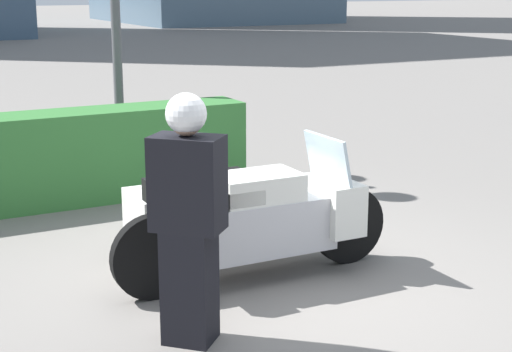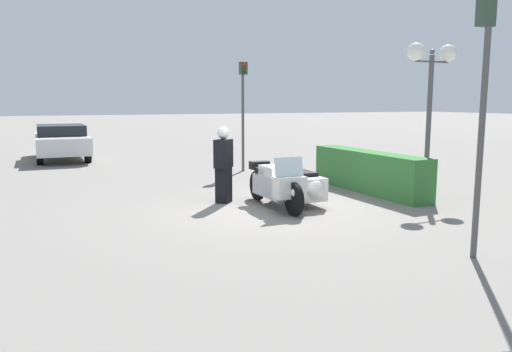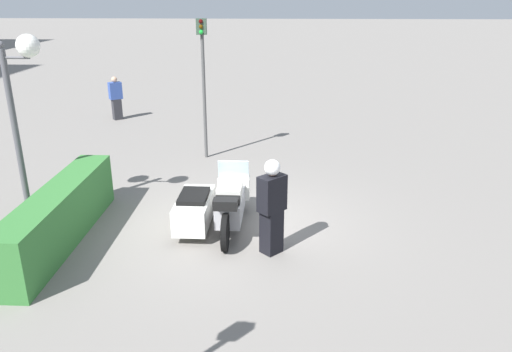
{
  "view_description": "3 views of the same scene",
  "coord_description": "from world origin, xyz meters",
  "px_view_note": "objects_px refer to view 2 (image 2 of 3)",
  "views": [
    {
      "loc": [
        -3.04,
        -5.34,
        2.42
      ],
      "look_at": [
        -0.02,
        0.38,
        0.82
      ],
      "focal_mm": 55.0,
      "sensor_mm": 36.0,
      "label": 1
    },
    {
      "loc": [
        9.39,
        -4.69,
        2.29
      ],
      "look_at": [
        -0.0,
        -0.38,
        0.74
      ],
      "focal_mm": 35.0,
      "sensor_mm": 36.0,
      "label": 2
    },
    {
      "loc": [
        -8.99,
        -0.77,
        4.36
      ],
      "look_at": [
        0.35,
        -0.36,
        0.9
      ],
      "focal_mm": 35.0,
      "sensor_mm": 36.0,
      "label": 3
    }
  ],
  "objects_px": {
    "police_motorcycle": "(289,185)",
    "officer_rider": "(223,163)",
    "traffic_light_near": "(482,92)",
    "parked_car_background": "(61,141)",
    "hedge_bush_curbside": "(368,172)",
    "traffic_light_far": "(243,101)",
    "twin_lamp_post": "(431,71)"
  },
  "relations": [
    {
      "from": "officer_rider",
      "to": "traffic_light_far",
      "type": "xyz_separation_m",
      "value": [
        -4.61,
        2.46,
        1.41
      ]
    },
    {
      "from": "traffic_light_near",
      "to": "parked_car_background",
      "type": "distance_m",
      "value": 16.79
    },
    {
      "from": "officer_rider",
      "to": "twin_lamp_post",
      "type": "relative_size",
      "value": 0.47
    },
    {
      "from": "police_motorcycle",
      "to": "traffic_light_near",
      "type": "relative_size",
      "value": 0.67
    },
    {
      "from": "officer_rider",
      "to": "parked_car_background",
      "type": "distance_m",
      "value": 11.07
    },
    {
      "from": "officer_rider",
      "to": "parked_car_background",
      "type": "bearing_deg",
      "value": -30.54
    },
    {
      "from": "police_motorcycle",
      "to": "twin_lamp_post",
      "type": "distance_m",
      "value": 4.55
    },
    {
      "from": "officer_rider",
      "to": "twin_lamp_post",
      "type": "height_order",
      "value": "twin_lamp_post"
    },
    {
      "from": "hedge_bush_curbside",
      "to": "traffic_light_near",
      "type": "distance_m",
      "value": 5.79
    },
    {
      "from": "traffic_light_far",
      "to": "parked_car_background",
      "type": "height_order",
      "value": "traffic_light_far"
    },
    {
      "from": "hedge_bush_curbside",
      "to": "traffic_light_near",
      "type": "relative_size",
      "value": 1.09
    },
    {
      "from": "traffic_light_near",
      "to": "parked_car_background",
      "type": "bearing_deg",
      "value": 15.83
    },
    {
      "from": "officer_rider",
      "to": "traffic_light_near",
      "type": "distance_m",
      "value": 5.85
    },
    {
      "from": "officer_rider",
      "to": "hedge_bush_curbside",
      "type": "bearing_deg",
      "value": -138.41
    },
    {
      "from": "police_motorcycle",
      "to": "officer_rider",
      "type": "bearing_deg",
      "value": -129.7
    },
    {
      "from": "officer_rider",
      "to": "twin_lamp_post",
      "type": "xyz_separation_m",
      "value": [
        1.14,
        4.93,
        2.11
      ]
    },
    {
      "from": "twin_lamp_post",
      "to": "parked_car_background",
      "type": "distance_m",
      "value": 14.32
    },
    {
      "from": "police_motorcycle",
      "to": "officer_rider",
      "type": "relative_size",
      "value": 1.44
    },
    {
      "from": "traffic_light_near",
      "to": "traffic_light_far",
      "type": "xyz_separation_m",
      "value": [
        -9.93,
        0.56,
        -0.1
      ]
    },
    {
      "from": "twin_lamp_post",
      "to": "traffic_light_near",
      "type": "bearing_deg",
      "value": -35.88
    },
    {
      "from": "police_motorcycle",
      "to": "hedge_bush_curbside",
      "type": "xyz_separation_m",
      "value": [
        -0.77,
        2.71,
        0.04
      ]
    },
    {
      "from": "police_motorcycle",
      "to": "parked_car_background",
      "type": "xyz_separation_m",
      "value": [
        -11.7,
        -3.95,
        0.27
      ]
    },
    {
      "from": "traffic_light_far",
      "to": "officer_rider",
      "type": "bearing_deg",
      "value": -23.31
    },
    {
      "from": "police_motorcycle",
      "to": "parked_car_background",
      "type": "distance_m",
      "value": 12.35
    },
    {
      "from": "officer_rider",
      "to": "traffic_light_far",
      "type": "bearing_deg",
      "value": -73.21
    },
    {
      "from": "officer_rider",
      "to": "hedge_bush_curbside",
      "type": "relative_size",
      "value": 0.43
    },
    {
      "from": "hedge_bush_curbside",
      "to": "parked_car_background",
      "type": "bearing_deg",
      "value": -148.67
    },
    {
      "from": "traffic_light_near",
      "to": "hedge_bush_curbside",
      "type": "bearing_deg",
      "value": -21.58
    },
    {
      "from": "parked_car_background",
      "to": "police_motorcycle",
      "type": "bearing_deg",
      "value": -160.59
    },
    {
      "from": "parked_car_background",
      "to": "officer_rider",
      "type": "bearing_deg",
      "value": -164.66
    },
    {
      "from": "police_motorcycle",
      "to": "officer_rider",
      "type": "xyz_separation_m",
      "value": [
        -0.99,
        -1.16,
        0.44
      ]
    },
    {
      "from": "hedge_bush_curbside",
      "to": "traffic_light_near",
      "type": "xyz_separation_m",
      "value": [
        5.1,
        -1.97,
        1.9
      ]
    }
  ]
}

